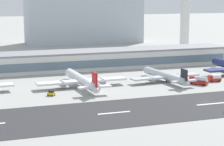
{
  "coord_description": "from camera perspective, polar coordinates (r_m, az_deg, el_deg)",
  "views": [
    {
      "loc": [
        -88.08,
        -144.35,
        41.03
      ],
      "look_at": [
        -22.04,
        45.63,
        4.98
      ],
      "focal_mm": 70.8,
      "sensor_mm": 36.0,
      "label": 1
    }
  ],
  "objects": [
    {
      "name": "runway_centreline_dash_3",
      "position": [
        154.99,
        0.25,
        -5.16
      ],
      "size": [
        12.0,
        1.2,
        0.01
      ],
      "primitive_type": "cube",
      "color": "white",
      "rests_on": "runway_strip"
    },
    {
      "name": "terminal_building",
      "position": [
        246.76,
        -2.44,
        1.78
      ],
      "size": [
        161.67,
        21.2,
        10.2
      ],
      "color": "silver",
      "rests_on": "ground_plane"
    },
    {
      "name": "service_fuel_truck_0",
      "position": [
        206.12,
        11.13,
        -0.94
      ],
      "size": [
        6.98,
        8.47,
        3.95
      ],
      "rotation": [
        0.0,
        0.0,
        2.18
      ],
      "color": "#B2231E",
      "rests_on": "ground_plane"
    },
    {
      "name": "service_baggage_tug_2",
      "position": [
        182.39,
        -7.85,
        -2.6
      ],
      "size": [
        3.24,
        3.5,
        2.2
      ],
      "rotation": [
        0.0,
        0.0,
        5.38
      ],
      "color": "gold",
      "rests_on": "ground_plane"
    },
    {
      "name": "airliner_red_tail_gate_1",
      "position": [
        196.69,
        -3.82,
        -0.99
      ],
      "size": [
        41.01,
        45.98,
        9.59
      ],
      "rotation": [
        0.0,
        0.0,
        1.6
      ],
      "color": "white",
      "rests_on": "ground_plane"
    },
    {
      "name": "runway_strip",
      "position": [
        171.21,
        12.48,
        -3.94
      ],
      "size": [
        800.0,
        35.88,
        0.08
      ],
      "primitive_type": "cube",
      "color": "#2D2D30",
      "rests_on": "ground_plane"
    },
    {
      "name": "runway_centreline_dash_4",
      "position": [
        171.48,
        12.64,
        -3.91
      ],
      "size": [
        12.0,
        1.2,
        0.01
      ],
      "primitive_type": "cube",
      "color": "white",
      "rests_on": "runway_strip"
    },
    {
      "name": "service_box_truck_1",
      "position": [
        215.07,
        13.11,
        -0.62
      ],
      "size": [
        6.21,
        3.16,
        3.25
      ],
      "rotation": [
        0.0,
        0.0,
        3.04
      ],
      "color": "#B2231E",
      "rests_on": "ground_plane"
    },
    {
      "name": "distant_hotel_block",
      "position": [
        376.64,
        -3.66,
        7.09
      ],
      "size": [
        96.31,
        33.32,
        42.02
      ],
      "primitive_type": "cube",
      "color": "#A8B2BC",
      "rests_on": "ground_plane"
    },
    {
      "name": "control_tower",
      "position": [
        317.58,
        9.43,
        8.01
      ],
      "size": [
        12.45,
        12.45,
        49.28
      ],
      "color": "silver",
      "rests_on": "ground_plane"
    },
    {
      "name": "airliner_black_tail_gate_2",
      "position": [
        210.04,
        7.04,
        -0.44
      ],
      "size": [
        35.7,
        40.25,
        8.41
      ],
      "rotation": [
        0.0,
        0.0,
        1.66
      ],
      "color": "silver",
      "rests_on": "ground_plane"
    },
    {
      "name": "ground_plane",
      "position": [
        174.01,
        11.9,
        -3.7
      ],
      "size": [
        1400.0,
        1400.0,
        0.0
      ],
      "primitive_type": "plane",
      "color": "#9E9E99"
    }
  ]
}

